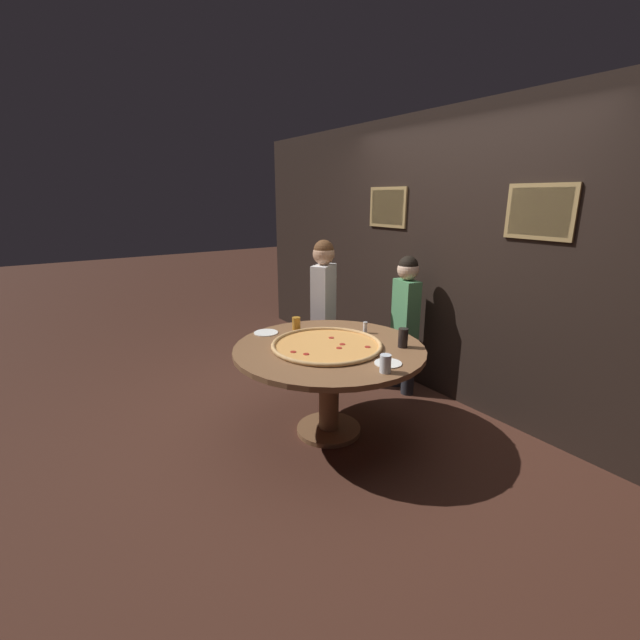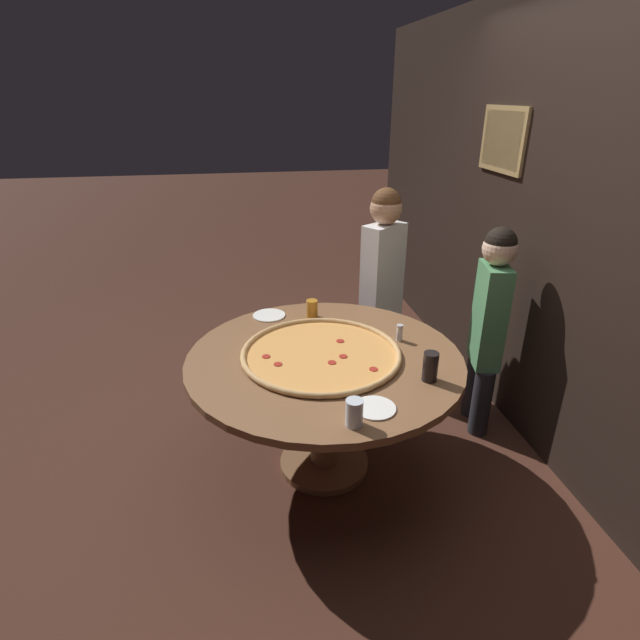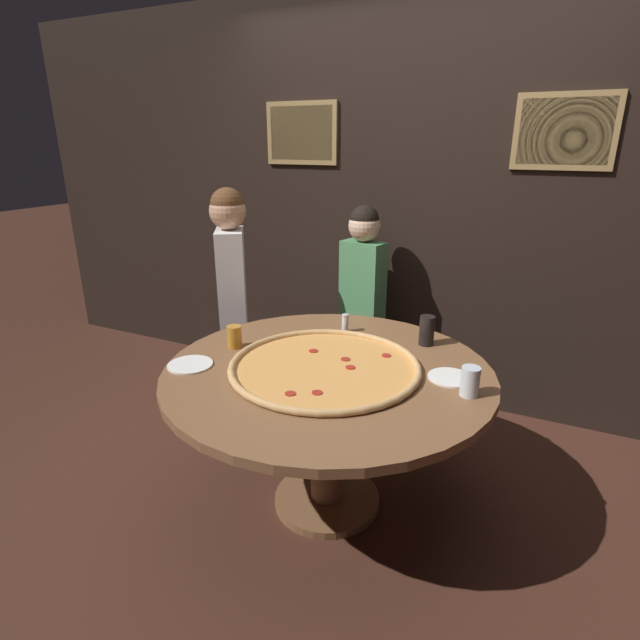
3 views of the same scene
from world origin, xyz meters
The scene contains 12 objects.
ground_plane centered at (0.00, 0.00, 0.00)m, with size 24.00×24.00×0.00m, color #422319.
back_wall centered at (0.00, 1.34, 1.30)m, with size 6.40×0.08×2.60m.
dining_table centered at (0.00, 0.00, 0.60)m, with size 1.48×1.48×0.74m.
giant_pizza centered at (-0.01, -0.02, 0.75)m, with size 0.86×0.86×0.03m.
drink_cup_front_edge centered at (0.33, 0.46, 0.81)m, with size 0.07×0.07×0.15m, color black.
drink_cup_near_left centered at (-0.51, 0.01, 0.80)m, with size 0.07×0.07×0.11m, color #BC7A23.
drink_cup_far_left centered at (0.62, 0.01, 0.80)m, with size 0.08×0.08×0.12m, color silver.
white_plate_left_side centered at (0.52, 0.13, 0.74)m, with size 0.19×0.19×0.01m, color white.
white_plate_right_side centered at (-0.58, -0.25, 0.74)m, with size 0.20×0.20×0.01m, color white.
condiment_shaker centered at (-0.11, 0.45, 0.79)m, with size 0.04×0.04×0.10m.
diner_far_right centered at (-0.25, 1.07, 0.76)m, with size 0.35×0.21×1.33m.
diner_centre_back centered at (-0.92, 0.59, 0.82)m, with size 0.31×0.38×1.45m.
Camera 2 is at (2.31, -0.43, 2.03)m, focal length 28.00 mm.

